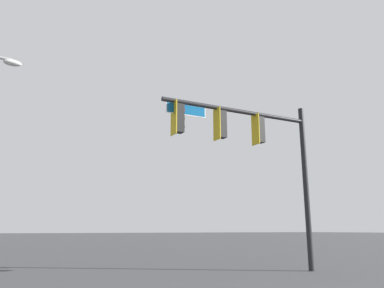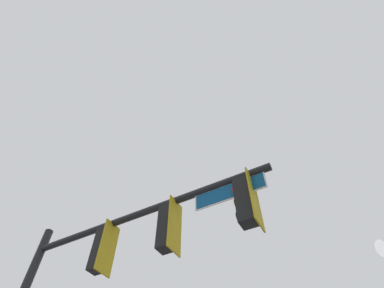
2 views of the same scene
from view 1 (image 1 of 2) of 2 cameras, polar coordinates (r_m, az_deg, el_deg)
name	(u,v)px [view 1 (image 1 of 2)]	position (r m, az deg, el deg)	size (l,w,h in m)	color
signal_pole_near	(254,144)	(15.55, 9.39, 0.05)	(6.86, 0.62, 7.00)	black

